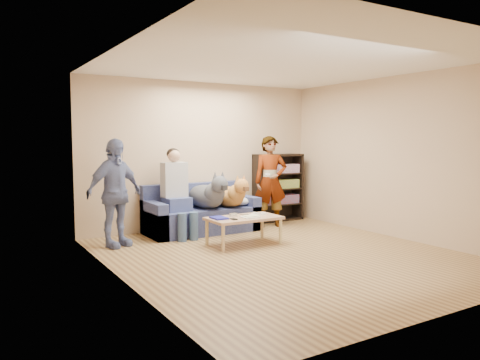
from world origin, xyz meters
TOP-DOWN VIEW (x-y plane):
  - ground at (0.00, 0.00)m, footprint 5.00×5.00m
  - ceiling at (0.00, 0.00)m, footprint 5.00×5.00m
  - wall_back at (0.00, 2.50)m, footprint 4.50×0.00m
  - wall_front at (0.00, -2.50)m, footprint 4.50×0.00m
  - wall_left at (-2.25, 0.00)m, footprint 0.00×5.00m
  - wall_right at (2.25, 0.00)m, footprint 0.00×5.00m
  - blanket at (0.46, 1.94)m, footprint 0.41×0.34m
  - person_standing_right at (1.07, 1.89)m, footprint 0.71×0.59m
  - person_standing_left at (-1.83, 1.74)m, footprint 1.02×0.71m
  - held_controller at (0.87, 1.69)m, footprint 0.04×0.11m
  - notebook_blue at (-0.52, 0.93)m, footprint 0.20×0.26m
  - papers at (-0.07, 0.78)m, footprint 0.26×0.20m
  - magazine at (-0.04, 0.80)m, footprint 0.22×0.17m
  - camera_silver at (-0.24, 1.00)m, footprint 0.11×0.06m
  - controller_a at (0.16, 0.98)m, footprint 0.04×0.13m
  - controller_b at (0.24, 0.90)m, footprint 0.09×0.06m
  - headphone_cup_a at (0.08, 0.86)m, footprint 0.07×0.07m
  - headphone_cup_b at (0.08, 0.94)m, footprint 0.07×0.07m
  - pen_orange at (-0.14, 0.72)m, footprint 0.13×0.06m
  - pen_black at (-0.00, 1.06)m, footprint 0.13×0.08m
  - wallet at (-0.37, 0.76)m, footprint 0.07×0.12m
  - sofa at (-0.25, 2.10)m, footprint 1.90×0.85m
  - person_seated at (-0.74, 1.97)m, footprint 0.40×0.73m
  - dog_gray at (-0.20, 1.90)m, footprint 0.45×1.27m
  - dog_tan at (0.21, 1.87)m, footprint 0.40×1.16m
  - coffee_table at (-0.12, 0.88)m, footprint 1.10×0.60m
  - bookshelf at (1.55, 2.33)m, footprint 1.00×0.34m

SIDE VIEW (x-z plane):
  - ground at x=0.00m, z-range 0.00..0.00m
  - sofa at x=-0.25m, z-range -0.13..0.69m
  - coffee_table at x=-0.12m, z-range 0.16..0.58m
  - pen_orange at x=-0.14m, z-range 0.42..0.43m
  - pen_black at x=0.00m, z-range 0.42..0.43m
  - papers at x=-0.07m, z-range 0.42..0.43m
  - wallet at x=-0.37m, z-range 0.42..0.43m
  - headphone_cup_a at x=0.08m, z-range 0.42..0.44m
  - headphone_cup_b at x=0.08m, z-range 0.42..0.44m
  - notebook_blue at x=-0.52m, z-range 0.42..0.45m
  - controller_a at x=0.16m, z-range 0.42..0.45m
  - controller_b at x=0.24m, z-range 0.42..0.45m
  - magazine at x=-0.04m, z-range 0.43..0.45m
  - camera_silver at x=-0.24m, z-range 0.42..0.47m
  - blanket at x=0.46m, z-range 0.43..0.57m
  - dog_tan at x=0.21m, z-range 0.34..0.93m
  - dog_gray at x=-0.20m, z-range 0.33..0.99m
  - bookshelf at x=1.55m, z-range 0.03..1.33m
  - person_seated at x=-0.74m, z-range 0.04..1.51m
  - person_standing_left at x=-1.83m, z-range 0.00..1.60m
  - person_standing_right at x=1.07m, z-range 0.00..1.65m
  - held_controller at x=0.87m, z-range 0.96..0.99m
  - wall_back at x=0.00m, z-range -0.95..3.55m
  - wall_front at x=0.00m, z-range -0.95..3.55m
  - wall_left at x=-2.25m, z-range -1.20..3.80m
  - wall_right at x=2.25m, z-range -1.20..3.80m
  - ceiling at x=0.00m, z-range 2.60..2.60m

